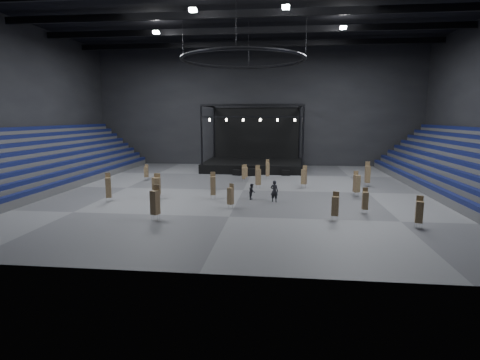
# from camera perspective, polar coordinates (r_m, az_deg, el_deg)

# --- Properties ---
(floor) EXTENTS (50.00, 50.00, 0.00)m
(floor) POSITION_cam_1_polar(r_m,az_deg,el_deg) (38.61, 0.47, -1.56)
(floor) COLOR #555658
(floor) RESTS_ON ground
(ceiling) EXTENTS (50.00, 42.00, 0.20)m
(ceiling) POSITION_cam_1_polar(r_m,az_deg,el_deg) (39.33, 0.51, 25.12)
(ceiling) COLOR black
(ceiling) RESTS_ON wall_back
(wall_back) EXTENTS (50.00, 0.20, 18.00)m
(wall_back) POSITION_cam_1_polar(r_m,az_deg,el_deg) (58.84, 2.58, 11.06)
(wall_back) COLOR black
(wall_back) RESTS_ON ground
(wall_front) EXTENTS (50.00, 0.20, 18.00)m
(wall_front) POSITION_cam_1_polar(r_m,az_deg,el_deg) (17.19, -6.77, 14.69)
(wall_front) COLOR black
(wall_front) RESTS_ON ground
(wall_left) EXTENTS (0.20, 42.00, 18.00)m
(wall_left) POSITION_cam_1_polar(r_m,az_deg,el_deg) (47.46, -31.66, 10.04)
(wall_left) COLOR black
(wall_left) RESTS_ON ground
(bleachers_left) EXTENTS (7.20, 40.00, 6.40)m
(bleachers_left) POSITION_cam_1_polar(r_m,az_deg,el_deg) (46.57, -28.87, 1.31)
(bleachers_left) COLOR #454547
(bleachers_left) RESTS_ON floor
(stage) EXTENTS (14.00, 10.00, 9.20)m
(stage) POSITION_cam_1_polar(r_m,az_deg,el_deg) (54.40, 2.20, 3.22)
(stage) COLOR black
(stage) RESTS_ON floor
(truss_ring) EXTENTS (12.30, 12.30, 5.15)m
(truss_ring) POSITION_cam_1_polar(r_m,az_deg,el_deg) (38.29, 0.50, 17.90)
(truss_ring) COLOR black
(truss_ring) RESTS_ON ceiling
(roof_girders) EXTENTS (49.00, 30.35, 0.70)m
(roof_girders) POSITION_cam_1_polar(r_m,az_deg,el_deg) (39.13, 0.51, 23.99)
(roof_girders) COLOR black
(roof_girders) RESTS_ON ceiling
(floodlights) EXTENTS (28.60, 16.60, 0.25)m
(floodlights) POSITION_cam_1_polar(r_m,az_deg,el_deg) (35.13, -0.21, 24.66)
(floodlights) COLOR white
(floodlights) RESTS_ON roof_girders
(flight_case_left) EXTENTS (1.22, 0.88, 0.73)m
(flight_case_left) POSITION_cam_1_polar(r_m,az_deg,el_deg) (48.40, -0.46, 1.14)
(flight_case_left) COLOR black
(flight_case_left) RESTS_ON floor
(flight_case_mid) EXTENTS (1.49, 1.03, 0.90)m
(flight_case_mid) POSITION_cam_1_polar(r_m,az_deg,el_deg) (48.07, 1.73, 1.18)
(flight_case_mid) COLOR black
(flight_case_mid) RESTS_ON floor
(flight_case_right) EXTENTS (1.08, 0.54, 0.72)m
(flight_case_right) POSITION_cam_1_polar(r_m,az_deg,el_deg) (48.56, 6.98, 1.09)
(flight_case_right) COLOR black
(flight_case_right) RESTS_ON floor
(chair_stack_0) EXTENTS (0.58, 0.58, 2.13)m
(chair_stack_0) POSITION_cam_1_polar(r_m,az_deg,el_deg) (28.00, 14.31, -3.78)
(chair_stack_0) COLOR silver
(chair_stack_0) RESTS_ON floor
(chair_stack_1) EXTENTS (0.48, 0.48, 1.96)m
(chair_stack_1) POSITION_cam_1_polar(r_m,az_deg,el_deg) (43.62, 0.57, 1.10)
(chair_stack_1) COLOR silver
(chair_stack_1) RESTS_ON floor
(chair_stack_2) EXTENTS (0.63, 0.63, 2.48)m
(chair_stack_2) POSITION_cam_1_polar(r_m,az_deg,el_deg) (39.38, 2.78, 0.54)
(chair_stack_2) COLOR silver
(chair_stack_2) RESTS_ON floor
(chair_stack_3) EXTENTS (0.56, 0.56, 2.06)m
(chair_stack_3) POSITION_cam_1_polar(r_m,az_deg,el_deg) (30.76, -1.45, -2.39)
(chair_stack_3) COLOR silver
(chair_stack_3) RESTS_ON floor
(chair_stack_4) EXTENTS (0.53, 0.53, 1.86)m
(chair_stack_4) POSITION_cam_1_polar(r_m,az_deg,el_deg) (44.85, 0.84, 1.27)
(chair_stack_4) COLOR silver
(chair_stack_4) RESTS_ON floor
(chair_stack_5) EXTENTS (0.69, 0.69, 2.62)m
(chair_stack_5) POSITION_cam_1_polar(r_m,az_deg,el_deg) (27.92, -12.81, -3.27)
(chair_stack_5) COLOR silver
(chair_stack_5) RESTS_ON floor
(chair_stack_6) EXTENTS (0.66, 0.66, 2.44)m
(chair_stack_6) POSITION_cam_1_polar(r_m,az_deg,el_deg) (37.05, 17.35, -0.47)
(chair_stack_6) COLOR silver
(chair_stack_6) RESTS_ON floor
(chair_stack_7) EXTENTS (0.43, 0.43, 2.05)m
(chair_stack_7) POSITION_cam_1_polar(r_m,az_deg,el_deg) (30.69, 18.53, -2.93)
(chair_stack_7) COLOR silver
(chair_stack_7) RESTS_ON floor
(chair_stack_8) EXTENTS (0.59, 0.59, 2.39)m
(chair_stack_8) POSITION_cam_1_polar(r_m,az_deg,el_deg) (34.95, -12.47, -0.86)
(chair_stack_8) COLOR silver
(chair_stack_8) RESTS_ON floor
(chair_stack_9) EXTENTS (0.59, 0.59, 2.59)m
(chair_stack_9) POSITION_cam_1_polar(r_m,az_deg,el_deg) (35.18, -19.42, -1.03)
(chair_stack_9) COLOR silver
(chair_stack_9) RESTS_ON floor
(chair_stack_10) EXTENTS (0.55, 0.55, 2.22)m
(chair_stack_10) POSITION_cam_1_polar(r_m,az_deg,el_deg) (36.13, -12.81, -0.72)
(chair_stack_10) COLOR silver
(chair_stack_10) RESTS_ON floor
(chair_stack_11) EXTENTS (0.53, 0.53, 2.69)m
(chair_stack_11) POSITION_cam_1_polar(r_m,az_deg,el_deg) (42.87, 18.87, 0.90)
(chair_stack_11) COLOR silver
(chair_stack_11) RESTS_ON floor
(chair_stack_12) EXTENTS (0.45, 0.45, 1.88)m
(chair_stack_12) POSITION_cam_1_polar(r_m,az_deg,el_deg) (46.08, -14.09, 1.23)
(chair_stack_12) COLOR silver
(chair_stack_12) RESTS_ON floor
(chair_stack_13) EXTENTS (0.50, 0.50, 1.84)m
(chair_stack_13) POSITION_cam_1_polar(r_m,az_deg,el_deg) (38.60, -4.15, -0.10)
(chair_stack_13) COLOR silver
(chair_stack_13) RESTS_ON floor
(chair_stack_14) EXTENTS (0.65, 0.65, 2.40)m
(chair_stack_14) POSITION_cam_1_polar(r_m,az_deg,el_deg) (40.26, 9.73, 0.57)
(chair_stack_14) COLOR silver
(chair_stack_14) RESTS_ON floor
(chair_stack_15) EXTENTS (0.55, 0.55, 2.50)m
(chair_stack_15) POSITION_cam_1_polar(r_m,az_deg,el_deg) (34.37, -4.14, -0.79)
(chair_stack_15) COLOR silver
(chair_stack_15) RESTS_ON floor
(chair_stack_16) EXTENTS (0.56, 0.56, 2.22)m
(chair_stack_16) POSITION_cam_1_polar(r_m,az_deg,el_deg) (28.08, 25.65, -4.33)
(chair_stack_16) COLOR silver
(chair_stack_16) RESTS_ON floor
(chair_stack_17) EXTENTS (0.49, 0.49, 2.39)m
(chair_stack_17) POSITION_cam_1_polar(r_m,az_deg,el_deg) (45.55, 4.22, 1.67)
(chair_stack_17) COLOR silver
(chair_stack_17) RESTS_ON floor
(man_center) EXTENTS (0.82, 0.66, 1.94)m
(man_center) POSITION_cam_1_polar(r_m,az_deg,el_deg) (33.30, 5.26, -1.70)
(man_center) COLOR black
(man_center) RESTS_ON floor
(crew_member) EXTENTS (0.59, 0.74, 1.48)m
(crew_member) POSITION_cam_1_polar(r_m,az_deg,el_deg) (34.18, 1.85, -1.76)
(crew_member) COLOR black
(crew_member) RESTS_ON floor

